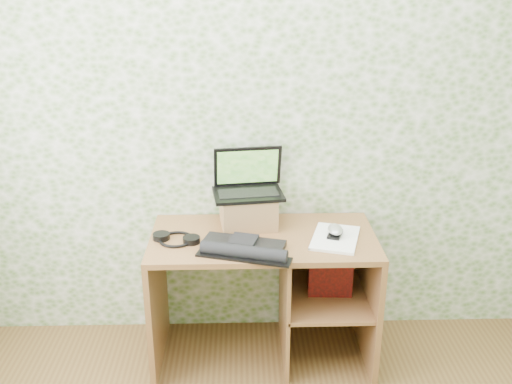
{
  "coord_description": "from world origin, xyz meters",
  "views": [
    {
      "loc": [
        -0.11,
        -1.29,
        2.07
      ],
      "look_at": [
        -0.04,
        1.39,
        1.02
      ],
      "focal_mm": 40.0,
      "sensor_mm": 36.0,
      "label": 1
    }
  ],
  "objects_px": {
    "riser": "(248,210)",
    "laptop": "(248,183)",
    "desk": "(277,278)",
    "keyboard": "(244,248)",
    "notepad": "(335,238)"
  },
  "relations": [
    {
      "from": "riser",
      "to": "laptop",
      "type": "height_order",
      "value": "laptop"
    },
    {
      "from": "desk",
      "to": "riser",
      "type": "xyz_separation_m",
      "value": [
        -0.16,
        0.12,
        0.36
      ]
    },
    {
      "from": "keyboard",
      "to": "desk",
      "type": "bearing_deg",
      "value": 65.02
    },
    {
      "from": "desk",
      "to": "laptop",
      "type": "bearing_deg",
      "value": 135.02
    },
    {
      "from": "keyboard",
      "to": "notepad",
      "type": "distance_m",
      "value": 0.5
    },
    {
      "from": "riser",
      "to": "keyboard",
      "type": "xyz_separation_m",
      "value": [
        -0.03,
        -0.32,
        -0.07
      ]
    },
    {
      "from": "laptop",
      "to": "riser",
      "type": "bearing_deg",
      "value": -97.41
    },
    {
      "from": "desk",
      "to": "riser",
      "type": "relative_size",
      "value": 4.08
    },
    {
      "from": "riser",
      "to": "notepad",
      "type": "distance_m",
      "value": 0.5
    },
    {
      "from": "desk",
      "to": "keyboard",
      "type": "relative_size",
      "value": 2.5
    },
    {
      "from": "riser",
      "to": "laptop",
      "type": "relative_size",
      "value": 0.73
    },
    {
      "from": "desk",
      "to": "keyboard",
      "type": "bearing_deg",
      "value": -131.38
    },
    {
      "from": "desk",
      "to": "keyboard",
      "type": "distance_m",
      "value": 0.4
    },
    {
      "from": "laptop",
      "to": "notepad",
      "type": "height_order",
      "value": "laptop"
    },
    {
      "from": "notepad",
      "to": "laptop",
      "type": "bearing_deg",
      "value": 169.3
    }
  ]
}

